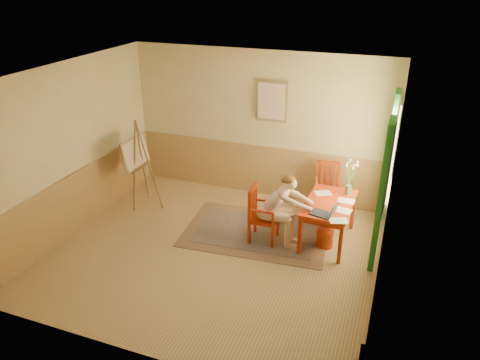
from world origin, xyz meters
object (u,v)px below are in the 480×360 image
at_px(table, 329,207).
at_px(laptop, 325,213).
at_px(figure, 279,206).
at_px(easel, 137,156).
at_px(chair_left, 261,215).
at_px(chair_back, 327,189).

height_order(table, laptop, laptop).
bearing_deg(figure, laptop, -8.06).
relative_size(laptop, easel, 0.25).
bearing_deg(chair_left, laptop, -5.81).
height_order(chair_back, figure, figure).
xyz_separation_m(laptop, easel, (-3.54, 0.49, 0.23)).
xyz_separation_m(table, figure, (-0.73, -0.34, 0.05)).
height_order(table, chair_back, chair_back).
xyz_separation_m(chair_left, laptop, (1.04, -0.11, 0.29)).
distance_m(chair_back, figure, 1.41).
bearing_deg(chair_left, table, 18.52).
bearing_deg(table, figure, -154.97).
xyz_separation_m(figure, easel, (-2.79, 0.39, 0.32)).
distance_m(figure, laptop, 0.76).
bearing_deg(laptop, chair_back, 98.80).
relative_size(chair_back, laptop, 2.25).
relative_size(table, chair_back, 1.28).
distance_m(chair_left, laptop, 1.08).
xyz_separation_m(chair_left, chair_back, (0.82, 1.29, 0.00)).
distance_m(table, chair_left, 1.09).
relative_size(table, chair_left, 1.29).
bearing_deg(laptop, chair_left, 174.19).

